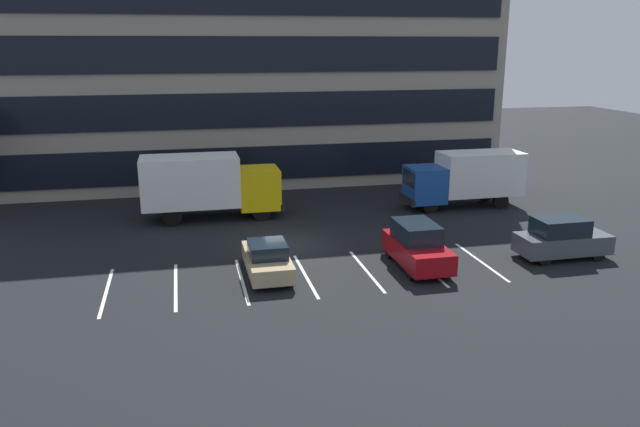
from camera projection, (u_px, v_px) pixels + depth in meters
name	position (u px, v px, depth m)	size (l,w,h in m)	color
ground_plane	(288.00, 245.00, 31.65)	(120.00, 120.00, 0.00)	black
office_building	(245.00, 56.00, 46.15)	(36.05, 11.85, 18.00)	gray
lot_markings	(306.00, 276.00, 27.46)	(16.94, 5.40, 0.01)	silver
box_truck_blue	(466.00, 177.00, 38.56)	(7.34, 2.43, 3.40)	#194799
box_truck_yellow	(208.00, 184.00, 35.86)	(7.99, 2.65, 3.71)	yellow
sedan_tan	(267.00, 259.00, 27.36)	(1.82, 4.34, 1.55)	tan
suv_maroon	(417.00, 246.00, 28.37)	(1.91, 4.51, 2.04)	maroon
suv_charcoal	(562.00, 239.00, 29.54)	(4.34, 1.84, 1.96)	#474C51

